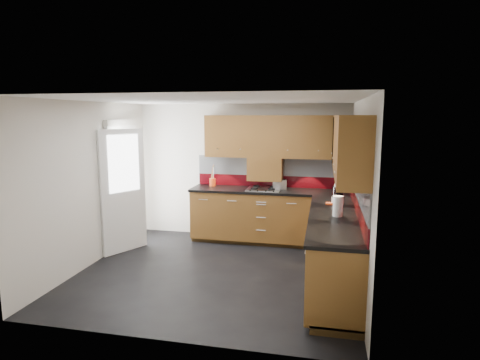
% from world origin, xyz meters
% --- Properties ---
extents(room, '(4.00, 3.80, 2.64)m').
position_xyz_m(room, '(0.00, 0.00, 1.50)').
color(room, black).
extents(base_cabinets, '(2.70, 3.20, 0.95)m').
position_xyz_m(base_cabinets, '(1.07, 0.72, 0.44)').
color(base_cabinets, '#5D3714').
rests_on(base_cabinets, room).
extents(countertop, '(2.72, 3.22, 0.04)m').
position_xyz_m(countertop, '(1.05, 0.70, 0.92)').
color(countertop, black).
rests_on(countertop, base_cabinets).
extents(backsplash, '(2.70, 3.20, 0.54)m').
position_xyz_m(backsplash, '(1.28, 0.93, 1.21)').
color(backsplash, maroon).
rests_on(backsplash, countertop).
extents(upper_cabinets, '(2.50, 3.20, 0.72)m').
position_xyz_m(upper_cabinets, '(1.23, 0.78, 1.84)').
color(upper_cabinets, '#5D3714').
rests_on(upper_cabinets, room).
extents(extractor_hood, '(0.60, 0.33, 0.40)m').
position_xyz_m(extractor_hood, '(0.45, 1.64, 1.28)').
color(extractor_hood, '#5D3714').
rests_on(extractor_hood, room).
extents(glass_cabinet, '(0.32, 0.80, 0.66)m').
position_xyz_m(glass_cabinet, '(1.71, 1.07, 1.87)').
color(glass_cabinet, black).
rests_on(glass_cabinet, room).
extents(back_door, '(0.42, 1.19, 2.04)m').
position_xyz_m(back_door, '(-1.78, 0.75, 1.03)').
color(back_door, white).
rests_on(back_door, room).
extents(gas_hob, '(0.57, 0.50, 0.04)m').
position_xyz_m(gas_hob, '(0.45, 1.47, 0.95)').
color(gas_hob, silver).
rests_on(gas_hob, countertop).
extents(utensil_pot, '(0.11, 0.11, 0.39)m').
position_xyz_m(utensil_pot, '(-0.51, 1.63, 1.03)').
color(utensil_pot, '#C53D12').
rests_on(utensil_pot, countertop).
extents(toaster, '(0.25, 0.18, 0.17)m').
position_xyz_m(toaster, '(0.71, 1.59, 1.02)').
color(toaster, silver).
rests_on(toaster, countertop).
extents(food_processor, '(0.17, 0.17, 0.29)m').
position_xyz_m(food_processor, '(1.66, 0.59, 1.07)').
color(food_processor, white).
rests_on(food_processor, countertop).
extents(paper_towel, '(0.14, 0.14, 0.26)m').
position_xyz_m(paper_towel, '(1.64, -0.15, 1.07)').
color(paper_towel, white).
rests_on(paper_towel, countertop).
extents(orange_cloth, '(0.15, 0.13, 0.02)m').
position_xyz_m(orange_cloth, '(1.56, 0.54, 0.95)').
color(orange_cloth, '#E64B19').
rests_on(orange_cloth, countertop).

